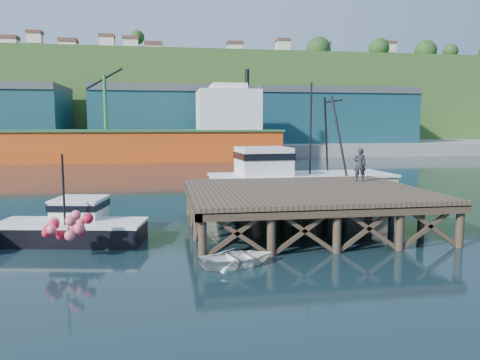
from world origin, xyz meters
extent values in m
plane|color=black|center=(0.00, 0.00, 0.00)|extent=(300.00, 300.00, 0.00)
cube|color=brown|center=(5.50, 0.00, 2.00)|extent=(12.00, 10.00, 0.25)
cube|color=#473828|center=(5.50, -4.85, 1.75)|extent=(12.00, 0.30, 0.35)
cylinder|color=#473828|center=(-0.20, -4.70, 0.80)|extent=(0.36, 0.36, 2.60)
cylinder|color=#473828|center=(11.20, -4.70, 0.80)|extent=(0.36, 0.36, 2.60)
cylinder|color=#473828|center=(-0.20, 4.70, 0.80)|extent=(0.36, 0.36, 2.60)
cylinder|color=#473828|center=(11.20, 4.70, 0.80)|extent=(0.36, 0.36, 2.60)
cube|color=gray|center=(0.00, 70.00, 1.00)|extent=(160.00, 40.00, 2.00)
cube|color=#184451|center=(0.00, 65.00, 6.50)|extent=(28.00, 16.00, 9.00)
cube|color=#184451|center=(30.00, 65.00, 6.50)|extent=(30.00, 16.00, 9.00)
cube|color=#E04B15|center=(-12.00, 48.00, 2.20)|extent=(55.00, 9.50, 4.40)
cube|color=#26592D|center=(-12.00, 48.00, 4.50)|extent=(55.50, 10.00, 0.30)
cube|color=silver|center=(8.00, 48.00, 7.50)|extent=(9.00, 9.00, 6.00)
cube|color=silver|center=(8.00, 48.00, 10.80)|extent=(5.00, 7.00, 1.20)
cylinder|color=black|center=(11.00, 48.00, 12.50)|extent=(0.70, 0.70, 2.50)
cube|color=#2D511E|center=(0.00, 100.00, 11.00)|extent=(220.00, 50.00, 22.00)
cube|color=black|center=(-5.95, -1.10, 0.45)|extent=(6.88, 3.59, 0.91)
cube|color=silver|center=(-5.95, -1.10, 0.93)|extent=(7.02, 3.66, 0.12)
cube|color=silver|center=(-5.73, 0.06, 1.36)|extent=(2.54, 2.54, 0.91)
cube|color=black|center=(-5.73, 0.06, 1.56)|extent=(2.68, 2.68, 0.30)
cylinder|color=black|center=(-6.07, -1.74, 2.52)|extent=(0.10, 0.10, 3.22)
sphere|color=#F4596D|center=(-6.16, -3.92, 1.11)|extent=(0.42, 0.42, 0.42)
sphere|color=#F4596D|center=(-5.25, -3.72, 1.31)|extent=(0.42, 0.42, 0.42)
sphere|color=red|center=(-5.65, -4.22, 1.51)|extent=(0.42, 0.42, 0.42)
cube|color=#D2C488|center=(7.52, 7.13, 0.98)|extent=(12.27, 4.97, 1.97)
cube|color=silver|center=(7.52, 7.13, 2.02)|extent=(12.50, 5.20, 0.16)
cube|color=silver|center=(4.79, 7.13, 2.95)|extent=(3.48, 3.28, 1.97)
cube|color=black|center=(4.79, 7.13, 3.38)|extent=(3.59, 3.39, 0.44)
cylinder|color=black|center=(8.06, 7.13, 4.91)|extent=(0.12, 0.12, 6.55)
imported|color=white|center=(1.05, -5.80, 0.31)|extent=(3.38, 2.74, 0.62)
imported|color=black|center=(9.58, 2.48, 3.09)|extent=(0.82, 0.67, 1.94)
camera|label=1|loc=(-1.66, -23.14, 5.43)|focal=35.00mm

